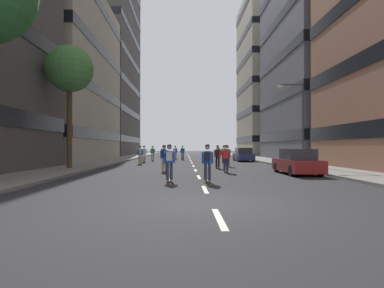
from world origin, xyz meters
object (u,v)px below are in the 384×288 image
(streetlamp_right, at_px, (298,115))
(skater_9, at_px, (218,151))
(skater_8, at_px, (140,153))
(skater_11, at_px, (163,153))
(skater_4, at_px, (224,153))
(street_tree_near, at_px, (70,70))
(parked_car_mid, at_px, (297,163))
(skater_13, at_px, (226,157))
(skater_1, at_px, (183,152))
(skater_7, at_px, (227,154))
(skater_2, at_px, (218,155))
(skater_10, at_px, (207,160))
(skater_6, at_px, (175,152))
(skater_0, at_px, (164,156))
(skater_5, at_px, (169,160))
(parked_car_near, at_px, (243,155))
(skater_12, at_px, (144,153))

(streetlamp_right, relative_size, skater_9, 3.65)
(skater_8, relative_size, skater_11, 1.00)
(skater_4, bearing_deg, skater_11, 178.62)
(skater_9, bearing_deg, street_tree_near, -118.96)
(parked_car_mid, xyz_separation_m, skater_13, (-4.08, 1.47, 0.29))
(skater_1, bearing_deg, parked_car_mid, -71.72)
(streetlamp_right, xyz_separation_m, skater_7, (-5.41, 1.50, -3.12))
(skater_2, relative_size, skater_9, 1.00)
(skater_1, relative_size, skater_7, 1.00)
(skater_1, relative_size, skater_10, 1.00)
(skater_2, relative_size, skater_6, 1.00)
(skater_9, bearing_deg, skater_10, -97.08)
(skater_0, height_order, skater_2, same)
(parked_car_mid, xyz_separation_m, street_tree_near, (-14.88, 3.93, 6.41))
(skater_4, height_order, skater_5, same)
(skater_0, height_order, skater_8, same)
(skater_6, bearing_deg, skater_0, -90.50)
(skater_5, height_order, skater_10, same)
(parked_car_near, bearing_deg, skater_6, 146.32)
(skater_2, relative_size, skater_13, 1.00)
(skater_9, bearing_deg, skater_7, -94.06)
(skater_4, distance_m, skater_10, 17.39)
(skater_7, bearing_deg, skater_11, 135.56)
(skater_4, distance_m, skater_13, 11.53)
(street_tree_near, distance_m, skater_9, 27.87)
(skater_10, relative_size, skater_11, 1.00)
(street_tree_near, bearing_deg, skater_4, 36.61)
(skater_11, bearing_deg, skater_5, -85.40)
(skater_2, bearing_deg, skater_12, 125.65)
(skater_1, relative_size, skater_11, 1.00)
(skater_1, distance_m, skater_5, 24.90)
(skater_6, bearing_deg, skater_7, -72.51)
(skater_1, height_order, skater_8, same)
(skater_0, height_order, skater_5, same)
(parked_car_mid, xyz_separation_m, skater_4, (-2.77, 12.93, 0.32))
(skater_0, bearing_deg, skater_2, 38.13)
(skater_6, relative_size, skater_10, 1.00)
(parked_car_mid, bearing_deg, skater_8, 134.26)
(skater_7, bearing_deg, skater_5, -110.60)
(street_tree_near, bearing_deg, skater_2, 6.73)
(skater_5, xyz_separation_m, skater_7, (4.30, 11.44, 0.00))
(parked_car_near, distance_m, skater_4, 5.18)
(skater_8, distance_m, skater_11, 2.81)
(streetlamp_right, xyz_separation_m, skater_10, (-7.94, -10.23, -3.12))
(skater_0, distance_m, skater_1, 18.83)
(parked_car_mid, distance_m, street_tree_near, 16.67)
(skater_0, bearing_deg, skater_13, -9.91)
(street_tree_near, distance_m, skater_6, 20.79)
(skater_4, relative_size, skater_10, 1.00)
(skater_2, relative_size, skater_12, 1.00)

